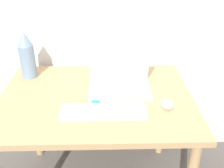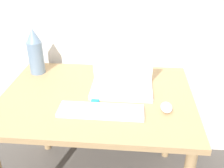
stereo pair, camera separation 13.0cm
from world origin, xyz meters
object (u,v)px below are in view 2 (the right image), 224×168
at_px(mp3_player, 94,101).
at_px(vase, 35,52).
at_px(mouse, 166,107).
at_px(keyboard, 101,111).
at_px(laptop, 122,81).

bearing_deg(mp3_player, vase, 142.89).
bearing_deg(mouse, mp3_player, 172.48).
relative_size(keyboard, vase, 1.44).
bearing_deg(keyboard, mouse, 8.86).
distance_m(keyboard, mouse, 0.32).
bearing_deg(keyboard, vase, 138.23).
xyz_separation_m(keyboard, vase, (-0.45, 0.40, 0.13)).
xyz_separation_m(laptop, mouse, (0.23, -0.19, -0.03)).
bearing_deg(mouse, laptop, 140.01).
distance_m(keyboard, mp3_player, 0.11).
relative_size(laptop, mp3_player, 5.00).
bearing_deg(laptop, mouse, -39.99).
distance_m(vase, mp3_player, 0.52).
distance_m(laptop, mouse, 0.30).
bearing_deg(keyboard, laptop, 70.12).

